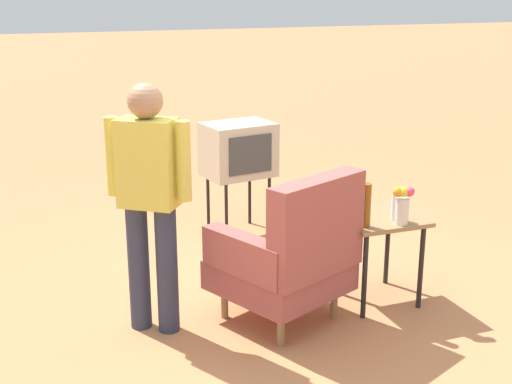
{
  "coord_description": "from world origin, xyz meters",
  "views": [
    {
      "loc": [
        1.53,
        3.94,
        2.22
      ],
      "look_at": [
        -0.31,
        -0.92,
        0.65
      ],
      "focal_mm": 48.71,
      "sensor_mm": 36.0,
      "label": 1
    }
  ],
  "objects_px": {
    "person_standing": "(149,194)",
    "side_table": "(378,228)",
    "bottle_tall_amber": "(366,205)",
    "flower_vase": "(403,203)",
    "tv_on_stand": "(238,150)",
    "bottle_short_clear": "(396,206)",
    "soda_can_red": "(337,203)",
    "armchair": "(291,254)"
  },
  "relations": [
    {
      "from": "person_standing",
      "to": "bottle_short_clear",
      "type": "distance_m",
      "value": 1.69
    },
    {
      "from": "side_table",
      "to": "bottle_tall_amber",
      "type": "relative_size",
      "value": 2.15
    },
    {
      "from": "side_table",
      "to": "bottle_short_clear",
      "type": "height_order",
      "value": "bottle_short_clear"
    },
    {
      "from": "tv_on_stand",
      "to": "bottle_tall_amber",
      "type": "height_order",
      "value": "tv_on_stand"
    },
    {
      "from": "armchair",
      "to": "bottle_short_clear",
      "type": "distance_m",
      "value": 0.82
    },
    {
      "from": "bottle_tall_amber",
      "to": "flower_vase",
      "type": "height_order",
      "value": "bottle_tall_amber"
    },
    {
      "from": "bottle_short_clear",
      "to": "bottle_tall_amber",
      "type": "xyz_separation_m",
      "value": [
        0.27,
        0.05,
        0.05
      ]
    },
    {
      "from": "bottle_tall_amber",
      "to": "side_table",
      "type": "bearing_deg",
      "value": -141.37
    },
    {
      "from": "bottle_tall_amber",
      "to": "flower_vase",
      "type": "xyz_separation_m",
      "value": [
        -0.26,
        0.05,
        -0.0
      ]
    },
    {
      "from": "tv_on_stand",
      "to": "bottle_short_clear",
      "type": "bearing_deg",
      "value": 106.09
    },
    {
      "from": "armchair",
      "to": "bottle_tall_amber",
      "type": "xyz_separation_m",
      "value": [
        -0.51,
        0.05,
        0.3
      ]
    },
    {
      "from": "armchair",
      "to": "bottle_short_clear",
      "type": "bearing_deg",
      "value": 179.71
    },
    {
      "from": "person_standing",
      "to": "soda_can_red",
      "type": "height_order",
      "value": "person_standing"
    },
    {
      "from": "bottle_tall_amber",
      "to": "flower_vase",
      "type": "relative_size",
      "value": 1.13
    },
    {
      "from": "side_table",
      "to": "flower_vase",
      "type": "bearing_deg",
      "value": 102.72
    },
    {
      "from": "person_standing",
      "to": "soda_can_red",
      "type": "bearing_deg",
      "value": -177.44
    },
    {
      "from": "bottle_tall_amber",
      "to": "soda_can_red",
      "type": "bearing_deg",
      "value": -86.04
    },
    {
      "from": "flower_vase",
      "to": "side_table",
      "type": "bearing_deg",
      "value": -77.28
    },
    {
      "from": "bottle_short_clear",
      "to": "bottle_tall_amber",
      "type": "relative_size",
      "value": 0.67
    },
    {
      "from": "side_table",
      "to": "bottle_short_clear",
      "type": "xyz_separation_m",
      "value": [
        -0.06,
        0.12,
        0.2
      ]
    },
    {
      "from": "tv_on_stand",
      "to": "bottle_tall_amber",
      "type": "bearing_deg",
      "value": 97.73
    },
    {
      "from": "armchair",
      "to": "person_standing",
      "type": "bearing_deg",
      "value": -15.96
    },
    {
      "from": "tv_on_stand",
      "to": "person_standing",
      "type": "distance_m",
      "value": 1.92
    },
    {
      "from": "tv_on_stand",
      "to": "flower_vase",
      "type": "height_order",
      "value": "tv_on_stand"
    },
    {
      "from": "armchair",
      "to": "bottle_tall_amber",
      "type": "relative_size",
      "value": 3.53
    },
    {
      "from": "tv_on_stand",
      "to": "bottle_short_clear",
      "type": "xyz_separation_m",
      "value": [
        -0.52,
        1.8,
        -0.04
      ]
    },
    {
      "from": "person_standing",
      "to": "soda_can_red",
      "type": "xyz_separation_m",
      "value": [
        -1.36,
        -0.06,
        -0.23
      ]
    },
    {
      "from": "bottle_tall_amber",
      "to": "tv_on_stand",
      "type": "bearing_deg",
      "value": -82.27
    },
    {
      "from": "tv_on_stand",
      "to": "bottle_tall_amber",
      "type": "distance_m",
      "value": 1.87
    },
    {
      "from": "side_table",
      "to": "bottle_tall_amber",
      "type": "height_order",
      "value": "bottle_tall_amber"
    },
    {
      "from": "bottle_tall_amber",
      "to": "flower_vase",
      "type": "distance_m",
      "value": 0.26
    },
    {
      "from": "tv_on_stand",
      "to": "soda_can_red",
      "type": "xyz_separation_m",
      "value": [
        -0.23,
        1.48,
        -0.07
      ]
    },
    {
      "from": "side_table",
      "to": "person_standing",
      "type": "relative_size",
      "value": 0.39
    },
    {
      "from": "tv_on_stand",
      "to": "flower_vase",
      "type": "xyz_separation_m",
      "value": [
        -0.51,
        1.89,
        0.01
      ]
    },
    {
      "from": "tv_on_stand",
      "to": "soda_can_red",
      "type": "distance_m",
      "value": 1.5
    },
    {
      "from": "armchair",
      "to": "soda_can_red",
      "type": "relative_size",
      "value": 8.69
    },
    {
      "from": "soda_can_red",
      "to": "bottle_short_clear",
      "type": "relative_size",
      "value": 0.61
    },
    {
      "from": "soda_can_red",
      "to": "person_standing",
      "type": "bearing_deg",
      "value": 2.56
    },
    {
      "from": "person_standing",
      "to": "side_table",
      "type": "bearing_deg",
      "value": 175.06
    },
    {
      "from": "side_table",
      "to": "person_standing",
      "type": "height_order",
      "value": "person_standing"
    },
    {
      "from": "bottle_short_clear",
      "to": "soda_can_red",
      "type": "bearing_deg",
      "value": -47.08
    },
    {
      "from": "tv_on_stand",
      "to": "person_standing",
      "type": "relative_size",
      "value": 0.63
    }
  ]
}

